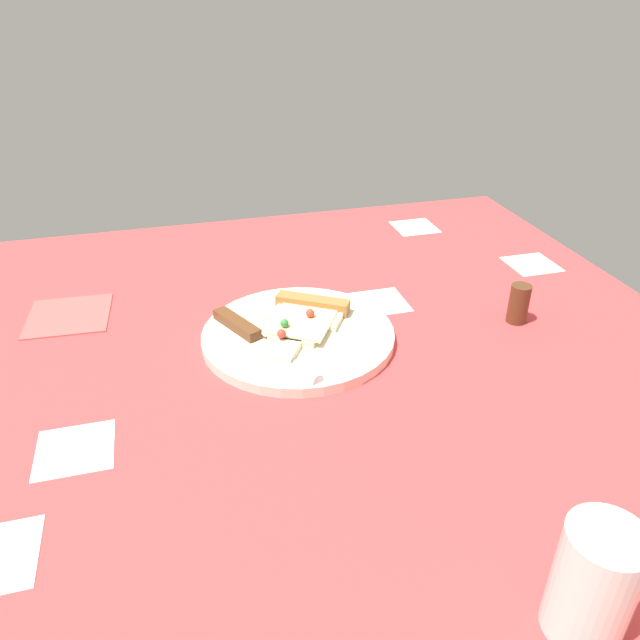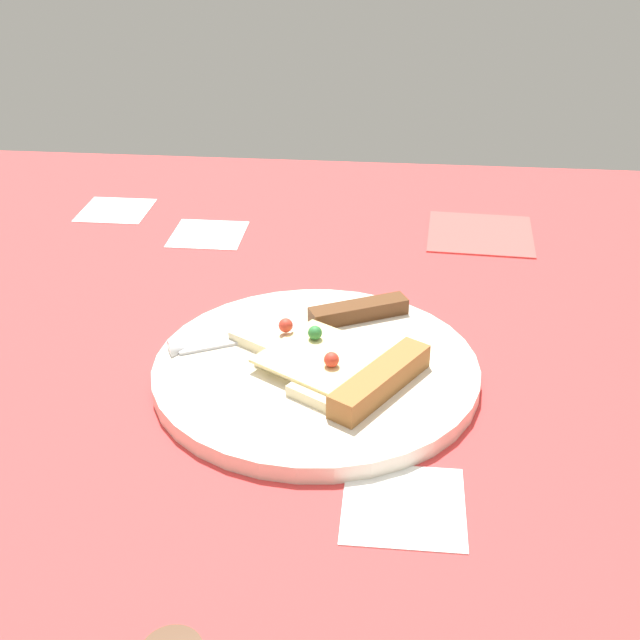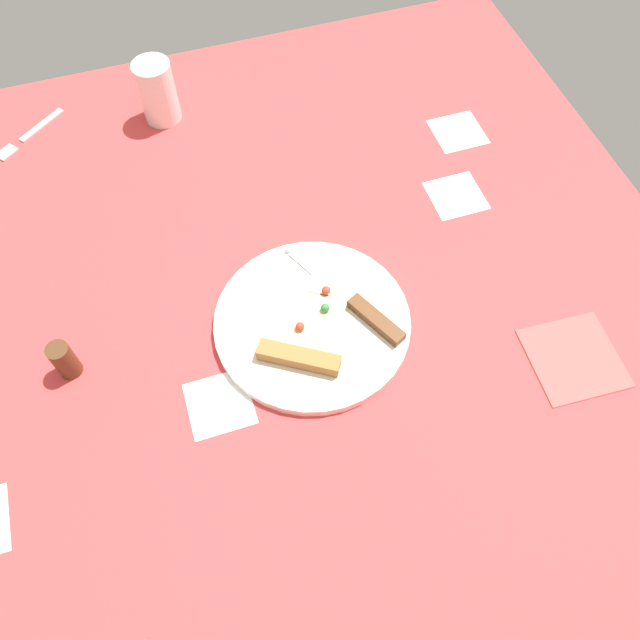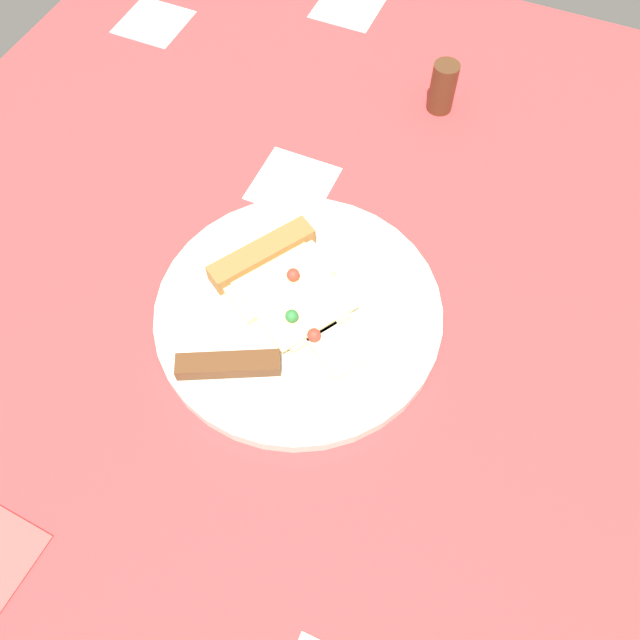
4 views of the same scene
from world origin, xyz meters
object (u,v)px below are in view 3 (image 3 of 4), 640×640
Objects in this scene: plate at (311,323)px; pepper_shaker at (64,360)px; knife at (354,302)px; drinking_glass at (157,92)px; napkin at (574,358)px; pizza_slice at (307,332)px; fork at (27,136)px.

pepper_shaker reaches higher than plate.
plate is 1.32× the size of knife.
plate is at bearing 103.61° from drinking_glass.
knife reaches higher than plate.
plate is 39.13cm from napkin.
drinking_glass is at bearing 133.68° from pizza_slice.
fork is at bearing 154.51° from pizza_slice.
knife reaches higher than fork.
pepper_shaker reaches higher than napkin.
pizza_slice is 0.84× the size of knife.
pepper_shaker is (22.81, 48.43, -2.50)cm from drinking_glass.
pepper_shaker is 73.64cm from napkin.
plate is 4.54× the size of pepper_shaker.
knife is at bearing -173.70° from plate.
pizza_slice is (1.33, 2.17, 1.60)cm from plate.
pizza_slice is 34.60cm from pepper_shaker.
pepper_shaker is at bearing 144.45° from fork.
drinking_glass reaches higher than plate.
fork is (2.12, -50.82, -2.86)cm from pepper_shaker.
drinking_glass is 0.88× the size of napkin.
pizza_slice reaches higher than knife.
knife is 1.95× the size of drinking_glass.
napkin is (-36.45, 15.06, -2.19)cm from pizza_slice.
pepper_shaker is (42.46, -2.89, 1.07)cm from knife.
drinking_glass is 84.36cm from napkin.
napkin is (-70.54, 20.90, -3.06)cm from pepper_shaker.
plate is 35.69cm from pepper_shaker.
pizza_slice is at bearing 174.64° from fork.
plate is 2.25× the size of fork.
drinking_glass reaches higher than pepper_shaker.
fork is (37.54, -54.49, -0.39)cm from plate.
napkin is (-35.12, 17.23, -0.59)cm from plate.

